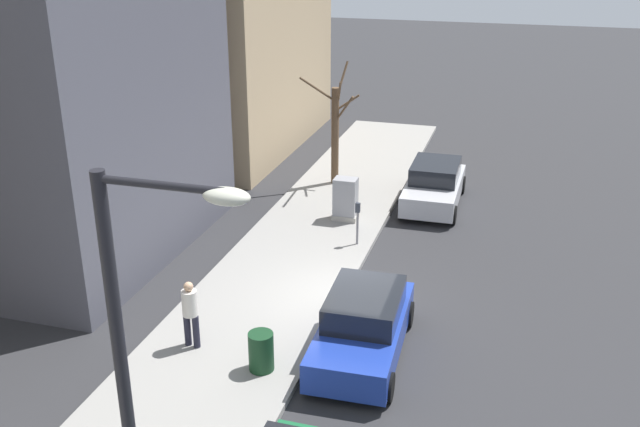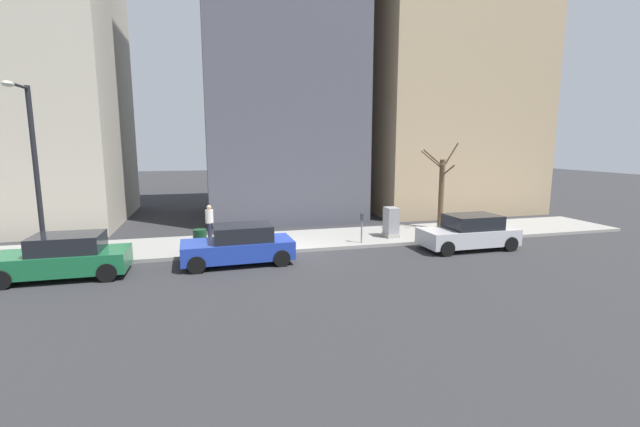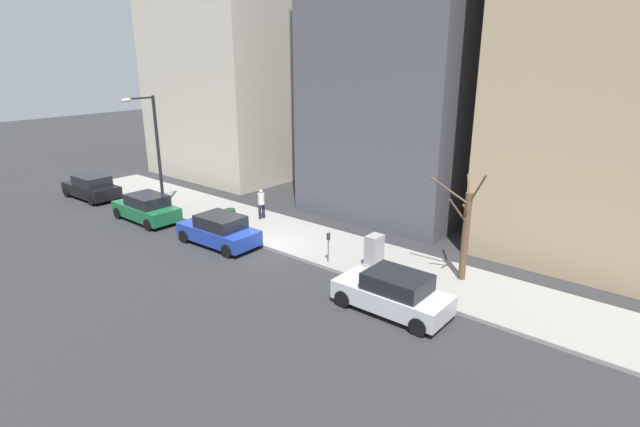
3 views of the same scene
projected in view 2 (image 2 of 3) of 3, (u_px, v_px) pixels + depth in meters
The scene contains 14 objects.
ground_plane at pixel (287, 253), 18.11m from camera, with size 120.00×120.00×0.00m, color #2B2B2D.
sidewalk at pixel (279, 241), 20.01m from camera, with size 4.00×36.00×0.15m, color gray.
parked_car_silver at pixel (469, 233), 18.79m from camera, with size 1.95×4.22×1.52m.
parked_car_blue at pixel (239, 245), 16.47m from camera, with size 2.05×4.26×1.52m.
parked_car_green at pixel (64, 257), 14.74m from camera, with size 1.94×4.21×1.52m.
parking_meter at pixel (362, 225), 19.28m from camera, with size 0.14×0.10×1.35m.
utility_box at pixel (391, 222), 20.58m from camera, with size 0.83×0.61×1.43m.
streetlamp at pixel (32, 160), 15.39m from camera, with size 1.97×0.32×6.50m.
bare_tree at pixel (441, 190), 22.45m from camera, with size 2.07×2.16×4.51m.
trash_bin at pixel (200, 240), 17.97m from camera, with size 0.56×0.56×0.90m, color #14381E.
pedestrian_near_meter at pixel (210, 220), 19.79m from camera, with size 0.40×0.36×1.66m.
office_tower_left at pixel (438, 32), 29.94m from camera, with size 11.08×11.08×24.68m, color tan.
office_block_center at pixel (277, 17), 26.05m from camera, with size 9.04×9.04×24.47m, color #4C4C56.
office_tower_right at pixel (13, 89), 23.87m from camera, with size 10.83×10.83×15.27m, color #BCB29E.
Camera 2 is at (-17.37, 3.17, 4.60)m, focal length 24.00 mm.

